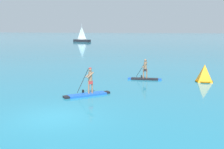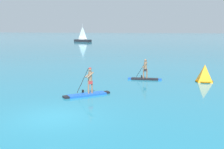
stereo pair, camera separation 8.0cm
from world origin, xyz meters
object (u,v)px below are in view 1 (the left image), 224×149
paddleboarder_mid_center (88,90)px  sailboat_left_horizon (82,40)px  paddleboarder_far_right (145,75)px  race_marker_buoy (204,74)px

paddleboarder_mid_center → sailboat_left_horizon: bearing=-111.4°
paddleboarder_far_right → race_marker_buoy: bearing=178.9°
paddleboarder_mid_center → race_marker_buoy: size_ratio=1.65×
paddleboarder_mid_center → paddleboarder_far_right: paddleboarder_mid_center is taller
paddleboarder_mid_center → sailboat_left_horizon: (-22.50, 67.30, 0.35)m
paddleboarder_far_right → paddleboarder_mid_center: bearing=62.5°
race_marker_buoy → sailboat_left_horizon: 67.99m
race_marker_buoy → sailboat_left_horizon: (-30.65, 60.69, 0.03)m
paddleboarder_far_right → sailboat_left_horizon: sailboat_left_horizon is taller
paddleboarder_mid_center → race_marker_buoy: (8.15, 6.61, 0.31)m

